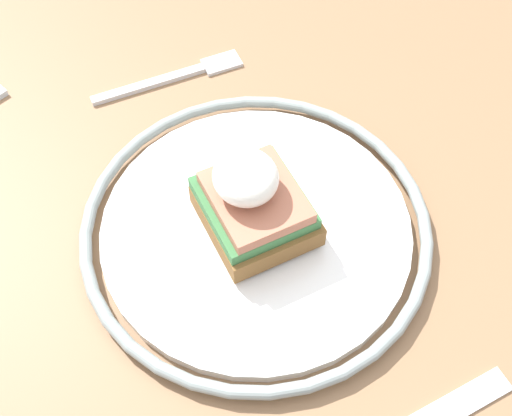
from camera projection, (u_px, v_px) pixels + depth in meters
The scene contains 4 objects.
dining_table at pixel (207, 284), 0.62m from camera, with size 1.02×0.82×0.78m.
plate at pixel (256, 227), 0.51m from camera, with size 0.28×0.28×0.02m.
sandwich at pixel (253, 201), 0.48m from camera, with size 0.08×0.08×0.07m.
fork at pixel (176, 76), 0.61m from camera, with size 0.02×0.15×0.00m.
Camera 1 is at (0.28, -0.09, 1.21)m, focal length 45.00 mm.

